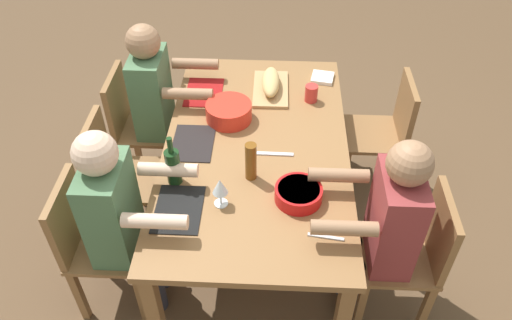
{
  "coord_description": "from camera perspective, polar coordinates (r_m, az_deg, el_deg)",
  "views": [
    {
      "loc": [
        2.14,
        0.1,
        2.58
      ],
      "look_at": [
        0.0,
        0.0,
        0.63
      ],
      "focal_mm": 35.32,
      "sensor_mm": 36.0,
      "label": 1
    }
  ],
  "objects": [
    {
      "name": "diner_far_right",
      "position": [
        2.56,
        14.34,
        -6.9
      ],
      "size": [
        0.41,
        0.53,
        1.2
      ],
      "color": "#2D2D38",
      "rests_on": "ground_plane"
    },
    {
      "name": "napkin_stack",
      "position": [
        3.39,
        7.54,
        9.23
      ],
      "size": [
        0.16,
        0.16,
        0.02
      ],
      "primitive_type": "cube",
      "rotation": [
        0.0,
        0.0,
        -0.18
      ],
      "color": "white",
      "rests_on": "dining_table"
    },
    {
      "name": "beer_bottle",
      "position": [
        2.56,
        -0.59,
        -0.17
      ],
      "size": [
        0.06,
        0.06,
        0.22
      ],
      "primitive_type": "cylinder",
      "color": "brown",
      "rests_on": "dining_table"
    },
    {
      "name": "fork_far_right",
      "position": [
        2.39,
        7.92,
        -8.61
      ],
      "size": [
        0.04,
        0.17,
        0.01
      ],
      "primitive_type": "cube",
      "rotation": [
        0.0,
        0.0,
        -0.14
      ],
      "color": "silver",
      "rests_on": "dining_table"
    },
    {
      "name": "cutting_board",
      "position": [
        3.25,
        1.67,
        8.03
      ],
      "size": [
        0.4,
        0.22,
        0.02
      ],
      "primitive_type": "cube",
      "rotation": [
        0.0,
        0.0,
        0.01
      ],
      "color": "tan",
      "rests_on": "dining_table"
    },
    {
      "name": "carving_knife",
      "position": [
        2.77,
        1.9,
        0.71
      ],
      "size": [
        0.03,
        0.23,
        0.01
      ],
      "primitive_type": "cube",
      "rotation": [
        0.0,
        0.0,
        1.56
      ],
      "color": "silver",
      "rests_on": "dining_table"
    },
    {
      "name": "placemat_near_right",
      "position": [
        2.51,
        -8.75,
        -5.52
      ],
      "size": [
        0.32,
        0.23,
        0.01
      ],
      "primitive_type": "cube",
      "color": "black",
      "rests_on": "dining_table"
    },
    {
      "name": "serving_bowl_pasta",
      "position": [
        2.51,
        4.84,
        -3.75
      ],
      "size": [
        0.24,
        0.24,
        0.08
      ],
      "color": "red",
      "rests_on": "dining_table"
    },
    {
      "name": "wine_bottle",
      "position": [
        2.58,
        -9.37,
        -0.66
      ],
      "size": [
        0.08,
        0.08,
        0.29
      ],
      "color": "#193819",
      "rests_on": "dining_table"
    },
    {
      "name": "wine_glass",
      "position": [
        2.43,
        -4.1,
        -3.11
      ],
      "size": [
        0.08,
        0.08,
        0.17
      ],
      "color": "silver",
      "rests_on": "dining_table"
    },
    {
      "name": "chair_near_right",
      "position": [
        2.83,
        -17.94,
        -8.52
      ],
      "size": [
        0.4,
        0.4,
        0.85
      ],
      "color": "olive",
      "rests_on": "ground_plane"
    },
    {
      "name": "placemat_near_left",
      "position": [
        3.25,
        -5.9,
        7.64
      ],
      "size": [
        0.32,
        0.23,
        0.01
      ],
      "primitive_type": "cube",
      "color": "maroon",
      "rests_on": "dining_table"
    },
    {
      "name": "diner_near_right",
      "position": [
        2.61,
        -15.12,
        -5.83
      ],
      "size": [
        0.41,
        0.53,
        1.2
      ],
      "color": "#2D2D38",
      "rests_on": "ground_plane"
    },
    {
      "name": "chair_near_left",
      "position": [
        3.51,
        -13.45,
        4.18
      ],
      "size": [
        0.4,
        0.4,
        0.85
      ],
      "color": "olive",
      "rests_on": "ground_plane"
    },
    {
      "name": "serving_bowl_salad",
      "position": [
        2.98,
        -3.11,
        5.59
      ],
      "size": [
        0.27,
        0.27,
        0.11
      ],
      "color": "red",
      "rests_on": "dining_table"
    },
    {
      "name": "bread_loaf",
      "position": [
        3.22,
        1.69,
        8.83
      ],
      "size": [
        0.32,
        0.11,
        0.09
      ],
      "primitive_type": "ellipsoid",
      "rotation": [
        0.0,
        0.0,
        0.01
      ],
      "color": "tan",
      "rests_on": "cutting_board"
    },
    {
      "name": "diner_near_left",
      "position": [
        3.33,
        -10.96,
        7.04
      ],
      "size": [
        0.41,
        0.53,
        1.2
      ],
      "color": "#2D2D38",
      "rests_on": "ground_plane"
    },
    {
      "name": "cup_far_left",
      "position": [
        3.16,
        6.28,
        7.52
      ],
      "size": [
        0.08,
        0.08,
        0.11
      ],
      "primitive_type": "cylinder",
      "color": "red",
      "rests_on": "dining_table"
    },
    {
      "name": "chair_near_center",
      "position": [
        3.14,
        -15.44,
        -1.48
      ],
      "size": [
        0.4,
        0.4,
        0.85
      ],
      "color": "olive",
      "rests_on": "ground_plane"
    },
    {
      "name": "chair_far_right",
      "position": [
        2.76,
        17.36,
        -9.84
      ],
      "size": [
        0.4,
        0.4,
        0.85
      ],
      "color": "olive",
      "rests_on": "ground_plane"
    },
    {
      "name": "dining_table",
      "position": [
        2.88,
        0.0,
        0.5
      ],
      "size": [
        1.82,
        1.03,
        0.74
      ],
      "color": "olive",
      "rests_on": "ground_plane"
    },
    {
      "name": "placemat_near_center",
      "position": [
        2.86,
        -7.15,
        1.92
      ],
      "size": [
        0.32,
        0.23,
        0.01
      ],
      "primitive_type": "cube",
      "color": "black",
      "rests_on": "dining_table"
    },
    {
      "name": "ground_plane",
      "position": [
        3.36,
        0.0,
        -7.97
      ],
      "size": [
        8.0,
        8.0,
        0.0
      ],
      "primitive_type": "plane",
      "color": "brown"
    },
    {
      "name": "chair_far_left",
      "position": [
        3.46,
        14.45,
        3.35
      ],
      "size": [
        0.4,
        0.4,
        0.85
      ],
      "color": "olive",
      "rests_on": "ground_plane"
    }
  ]
}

